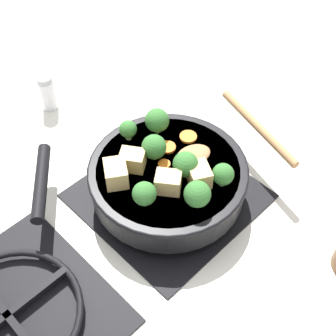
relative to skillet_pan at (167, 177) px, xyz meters
The scene contains 20 objects.
ground_plane 0.06m from the skillet_pan, 129.10° to the right, with size 2.40×2.40×0.00m, color silver.
front_burner_grate 0.05m from the skillet_pan, 129.10° to the right, with size 0.31×0.31×0.03m.
rear_burner_grate 0.36m from the skillet_pan, 90.25° to the left, with size 0.31×0.31×0.03m.
skillet_pan is the anchor object (origin of this frame).
wooden_spoon 0.14m from the skillet_pan, 105.95° to the right, with size 0.23×0.22×0.02m.
tofu_cube_center_large 0.07m from the skillet_pan, 138.42° to the left, with size 0.04×0.04×0.04m, color #DBB770.
tofu_cube_near_handle 0.08m from the skillet_pan, 164.14° to the right, with size 0.05×0.04×0.04m, color #DBB770.
tofu_cube_east_chunk 0.08m from the skillet_pan, 41.78° to the left, with size 0.04×0.04×0.04m, color #DBB770.
tofu_cube_west_chunk 0.10m from the skillet_pan, 63.36° to the left, with size 0.05×0.04×0.04m, color #DBB770.
broccoli_floret_near_spoon 0.07m from the skillet_pan, 161.09° to the right, with size 0.05×0.05×0.05m.
broccoli_floret_center_top 0.11m from the skillet_pan, 33.89° to the right, with size 0.05×0.05×0.05m.
broccoli_floret_east_rim 0.12m from the skillet_pan, ahead, with size 0.03×0.03×0.04m.
broccoli_floret_west_rim 0.11m from the skillet_pan, 166.93° to the left, with size 0.05×0.05×0.05m.
broccoli_floret_north_edge 0.07m from the skillet_pan, ahead, with size 0.05×0.05×0.05m.
broccoli_floret_south_cluster 0.10m from the skillet_pan, 110.31° to the left, with size 0.04×0.04×0.05m.
broccoli_floret_mid_floret 0.12m from the skillet_pan, 155.72° to the right, with size 0.04×0.04×0.05m.
carrot_slice_orange_thin 0.03m from the skillet_pan, 34.77° to the right, with size 0.02×0.02×0.01m, color orange.
carrot_slice_near_center 0.09m from the skillet_pan, 72.93° to the right, with size 0.03×0.03×0.01m, color orange.
carrot_slice_edge_slice 0.06m from the skillet_pan, 46.48° to the right, with size 0.03×0.03×0.01m, color orange.
salt_shaker 0.38m from the skillet_pan, ahead, with size 0.04×0.04×0.09m.
Camera 1 is at (-0.40, 0.40, 0.73)m, focal length 50.00 mm.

